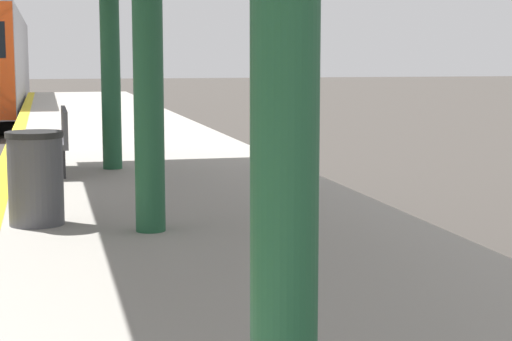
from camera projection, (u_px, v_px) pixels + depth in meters
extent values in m
cylinder|color=#1E5133|center=(147.00, 26.00, 7.97)|extent=(0.29, 0.29, 3.90)
cylinder|color=#1E5133|center=(110.00, 37.00, 12.52)|extent=(0.29, 0.29, 3.90)
cylinder|color=#4C4C51|center=(36.00, 181.00, 8.48)|extent=(0.54, 0.54, 0.87)
cylinder|color=#262626|center=(34.00, 134.00, 8.42)|extent=(0.57, 0.57, 0.06)
cube|color=#4C4C51|center=(51.00, 142.00, 12.29)|extent=(0.44, 1.68, 0.08)
cube|color=#4C4C51|center=(64.00, 124.00, 12.30)|extent=(0.06, 1.68, 0.44)
cube|color=#262628|center=(52.00, 164.00, 11.68)|extent=(0.35, 0.08, 0.40)
cube|color=#262628|center=(52.00, 154.00, 12.97)|extent=(0.35, 0.08, 0.40)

